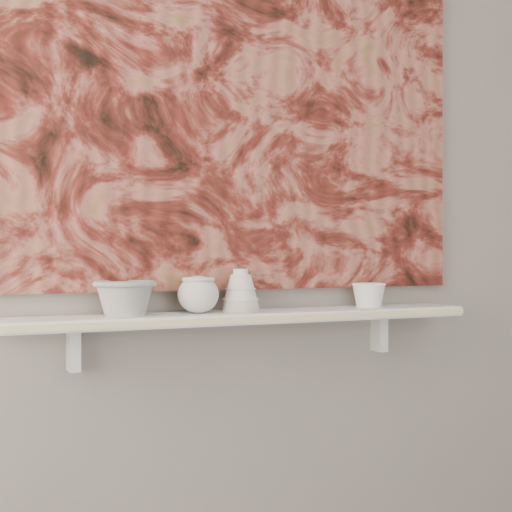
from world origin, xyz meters
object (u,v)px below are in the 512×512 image
shelf (249,317)px  bowl_white (369,295)px  bell_vessel (241,290)px  painting (239,106)px  bowl_grey (125,298)px  cup_cream (198,295)px

shelf → bowl_white: bearing=0.0°
bell_vessel → bowl_white: bearing=0.0°
bell_vessel → painting: bearing=71.3°
bowl_grey → cup_cream: bearing=0.0°
bowl_grey → bowl_white: size_ratio=1.61×
bowl_white → cup_cream: bearing=180.0°
bowl_grey → painting: bearing=12.4°
bowl_grey → bell_vessel: (0.34, 0.00, 0.01)m
painting → bowl_white: (0.41, -0.08, -0.57)m
shelf → bowl_grey: bowl_grey is taller
bell_vessel → bowl_grey: bearing=180.0°
painting → bowl_white: size_ratio=14.12×
bowl_white → shelf: bearing=180.0°
shelf → painting: (0.00, 0.08, 0.62)m
cup_cream → bell_vessel: 0.13m
shelf → bowl_white: bowl_white is taller
cup_cream → bowl_white: 0.56m
painting → bowl_white: bearing=-11.2°
cup_cream → bowl_white: bearing=0.0°
cup_cream → bowl_white: (0.56, 0.00, -0.01)m
cup_cream → shelf: bearing=0.0°
shelf → cup_cream: bearing=180.0°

